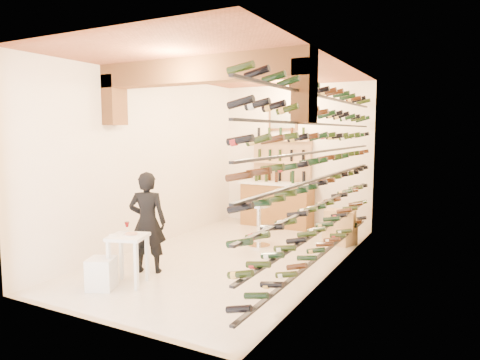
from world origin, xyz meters
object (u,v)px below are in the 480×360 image
(wine_rack, at_px, (319,171))
(person, at_px, (147,222))
(crate_lower, at_px, (340,235))
(tasting_table, at_px, (128,244))
(chrome_barstool, at_px, (259,221))
(back_counter, at_px, (277,203))
(white_stool, at_px, (102,274))

(wine_rack, relative_size, person, 3.69)
(wine_rack, bearing_deg, crate_lower, 94.27)
(tasting_table, distance_m, person, 0.61)
(tasting_table, height_order, chrome_barstool, tasting_table)
(back_counter, distance_m, person, 4.00)
(wine_rack, xyz_separation_m, person, (-2.26, -1.32, -0.78))
(wine_rack, xyz_separation_m, chrome_barstool, (-1.41, 0.82, -1.07))
(wine_rack, bearing_deg, person, -149.65)
(white_stool, relative_size, crate_lower, 0.78)
(white_stool, relative_size, person, 0.28)
(tasting_table, bearing_deg, white_stool, -142.62)
(tasting_table, distance_m, white_stool, 0.52)
(crate_lower, bearing_deg, chrome_barstool, -143.86)
(crate_lower, bearing_deg, white_stool, -119.28)
(tasting_table, bearing_deg, crate_lower, 42.69)
(back_counter, bearing_deg, crate_lower, -27.76)
(chrome_barstool, bearing_deg, wine_rack, -30.26)
(wine_rack, height_order, back_counter, wine_rack)
(wine_rack, relative_size, back_counter, 3.35)
(wine_rack, distance_m, chrome_barstool, 1.95)
(tasting_table, relative_size, chrome_barstool, 1.03)
(back_counter, xyz_separation_m, tasting_table, (-0.30, -4.53, 0.05))
(tasting_table, bearing_deg, wine_rack, 22.97)
(crate_lower, bearing_deg, tasting_table, -118.84)
(back_counter, xyz_separation_m, chrome_barstool, (0.42, -1.83, -0.05))
(back_counter, height_order, chrome_barstool, back_counter)
(person, bearing_deg, back_counter, -120.86)
(person, bearing_deg, tasting_table, 77.59)
(tasting_table, distance_m, crate_lower, 4.17)
(person, xyz_separation_m, chrome_barstool, (0.85, 2.14, -0.29))
(white_stool, bearing_deg, crate_lower, 60.72)
(wine_rack, xyz_separation_m, crate_lower, (-0.13, 1.75, -1.38))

